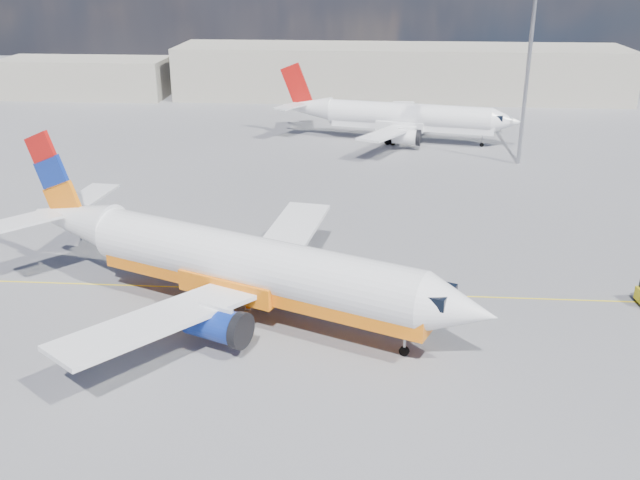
{
  "coord_description": "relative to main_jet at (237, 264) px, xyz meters",
  "views": [
    {
      "loc": [
        1.01,
        -40.31,
        21.13
      ],
      "look_at": [
        -2.27,
        3.67,
        3.5
      ],
      "focal_mm": 40.0,
      "sensor_mm": 36.0,
      "label": 1
    }
  ],
  "objects": [
    {
      "name": "main_jet",
      "position": [
        0.0,
        0.0,
        0.0
      ],
      "size": [
        33.24,
        25.04,
        10.23
      ],
      "rotation": [
        0.0,
        0.0,
        -0.41
      ],
      "color": "white",
      "rests_on": "ground"
    },
    {
      "name": "terminal_annex",
      "position": [
        -37.91,
        72.45,
        -0.41
      ],
      "size": [
        26.0,
        10.0,
        6.0
      ],
      "primitive_type": "cube",
      "color": "#B1AA98",
      "rests_on": "ground"
    },
    {
      "name": "traffic_cone",
      "position": [
        0.44,
        0.67,
        -3.14
      ],
      "size": [
        0.4,
        0.4,
        0.56
      ],
      "color": "white",
      "rests_on": "ground"
    },
    {
      "name": "ground",
      "position": [
        7.09,
        0.45,
        -3.41
      ],
      "size": [
        240.0,
        240.0,
        0.0
      ],
      "primitive_type": "plane",
      "color": "#5C5C60",
      "rests_on": "ground"
    },
    {
      "name": "second_jet",
      "position": [
        11.54,
        46.15,
        -0.42
      ],
      "size": [
        29.75,
        22.93,
        8.98
      ],
      "rotation": [
        0.0,
        0.0,
        -0.21
      ],
      "color": "white",
      "rests_on": "ground"
    },
    {
      "name": "terminal_main",
      "position": [
        12.09,
        75.45,
        0.59
      ],
      "size": [
        70.0,
        14.0,
        8.0
      ],
      "primitive_type": "cube",
      "color": "#B1AA98",
      "rests_on": "ground"
    },
    {
      "name": "floodlight_mast",
      "position": [
        24.1,
        36.98,
        8.33
      ],
      "size": [
        1.43,
        1.43,
        19.58
      ],
      "color": "#93949B",
      "rests_on": "ground"
    },
    {
      "name": "taxi_line",
      "position": [
        7.09,
        3.45,
        -3.41
      ],
      "size": [
        70.0,
        0.15,
        0.01
      ],
      "primitive_type": "cube",
      "color": "yellow",
      "rests_on": "ground"
    }
  ]
}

